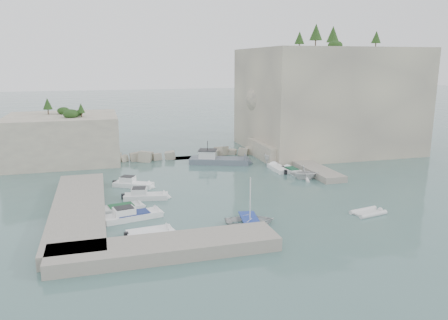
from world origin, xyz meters
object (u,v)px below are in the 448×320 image
object	(u,v)px
tender_east_a	(304,179)
tender_east_b	(292,172)
motorboat_e	(150,236)
rowboat	(250,224)
motorboat_c	(121,211)
inflatable_dinghy	(368,214)
motorboat_d	(133,219)
tender_east_c	(278,170)
work_boat	(219,164)
motorboat_a	(134,187)
tender_east_d	(280,164)
motorboat_b	(146,199)

from	to	relation	value
tender_east_a	tender_east_b	bearing A→B (deg)	19.62
motorboat_e	rowboat	size ratio (longest dim) A/B	0.94
tender_east_b	motorboat_e	bearing A→B (deg)	124.96
motorboat_e	rowboat	world-z (taller)	rowboat
motorboat_c	inflatable_dinghy	bearing A→B (deg)	-30.52
motorboat_d	tender_east_a	distance (m)	24.23
tender_east_a	tender_east_c	xyz separation A→B (m)	(-1.47, 5.13, 0.00)
motorboat_e	work_boat	distance (m)	28.38
motorboat_a	rowboat	distance (m)	18.32
tender_east_d	tender_east_a	bearing A→B (deg)	-175.59
tender_east_a	work_boat	xyz separation A→B (m)	(-8.29, 11.49, 0.00)
inflatable_dinghy	work_boat	size ratio (longest dim) A/B	0.38
rowboat	tender_east_c	xyz separation A→B (m)	(10.66, 18.44, 0.00)
tender_east_a	tender_east_c	world-z (taller)	tender_east_a
tender_east_c	tender_east_d	size ratio (longest dim) A/B	1.01
motorboat_a	rowboat	bearing A→B (deg)	-29.41
motorboat_b	rowboat	world-z (taller)	motorboat_b
motorboat_b	work_boat	xyz separation A→B (m)	(12.38, 14.33, 0.00)
motorboat_a	inflatable_dinghy	xyz separation A→B (m)	(21.75, -16.31, 0.00)
tender_east_c	tender_east_d	bearing A→B (deg)	-27.17
motorboat_a	motorboat_b	size ratio (longest dim) A/B	1.01
motorboat_a	tender_east_a	xyz separation A→B (m)	(21.63, -2.36, 0.00)
inflatable_dinghy	tender_east_c	world-z (taller)	tender_east_c
motorboat_a	tender_east_b	world-z (taller)	motorboat_a
motorboat_a	tender_east_b	bearing A→B (deg)	32.57
inflatable_dinghy	tender_east_d	size ratio (longest dim) A/B	0.73
motorboat_b	rowboat	size ratio (longest dim) A/B	1.13
motorboat_b	motorboat_e	distance (m)	10.84
tender_east_a	rowboat	bearing A→B (deg)	154.66
motorboat_a	tender_east_b	distance (m)	21.50
motorboat_b	motorboat_d	bearing A→B (deg)	-96.73
motorboat_a	motorboat_e	bearing A→B (deg)	-60.03
motorboat_b	rowboat	distance (m)	13.51
tender_east_b	rowboat	bearing A→B (deg)	140.65
motorboat_d	work_boat	xyz separation A→B (m)	(14.26, 20.34, 0.00)
motorboat_c	motorboat_b	bearing A→B (deg)	37.44
motorboat_a	motorboat_b	distance (m)	5.29
motorboat_d	tender_east_d	xyz separation A→B (m)	(22.92, 17.67, 0.00)
rowboat	tender_east_a	size ratio (longest dim) A/B	1.25
motorboat_b	tender_east_a	xyz separation A→B (m)	(20.68, 2.84, 0.00)
motorboat_d	tender_east_a	xyz separation A→B (m)	(22.55, 8.85, 0.00)
motorboat_c	tender_east_a	bearing A→B (deg)	2.40
motorboat_b	tender_east_d	size ratio (longest dim) A/B	1.05
tender_east_c	tender_east_d	world-z (taller)	tender_east_d
motorboat_a	tender_east_d	world-z (taller)	tender_east_d
rowboat	tender_east_d	size ratio (longest dim) A/B	0.93
motorboat_c	work_boat	bearing A→B (deg)	36.91
tender_east_d	work_boat	size ratio (longest dim) A/B	0.52
inflatable_dinghy	tender_east_c	size ratio (longest dim) A/B	0.72
tender_east_d	work_boat	bearing A→B (deg)	79.67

